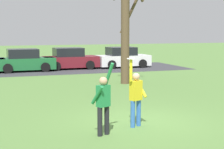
% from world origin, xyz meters
% --- Properties ---
extents(ground_plane, '(120.00, 120.00, 0.00)m').
position_xyz_m(ground_plane, '(0.00, 0.00, 0.00)').
color(ground_plane, '#567F3D').
extents(person_catcher, '(0.58, 0.50, 2.08)m').
position_xyz_m(person_catcher, '(-0.37, -0.50, 0.98)').
color(person_catcher, '#3366B7').
rests_on(person_catcher, ground_plane).
extents(person_defender, '(0.64, 0.59, 2.04)m').
position_xyz_m(person_defender, '(-1.58, -1.05, 0.98)').
color(person_defender, black).
rests_on(person_defender, ground_plane).
extents(frisbee_disc, '(0.24, 0.24, 0.02)m').
position_xyz_m(frisbee_disc, '(-0.57, -0.59, 2.09)').
color(frisbee_disc, white).
rests_on(frisbee_disc, person_catcher).
extents(parked_car_green, '(4.13, 2.09, 1.59)m').
position_xyz_m(parked_car_green, '(-1.89, 16.00, 0.73)').
color(parked_car_green, '#1E6633').
rests_on(parked_car_green, ground_plane).
extents(parked_car_maroon, '(4.13, 2.09, 1.59)m').
position_xyz_m(parked_car_maroon, '(1.50, 16.49, 0.73)').
color(parked_car_maroon, maroon).
rests_on(parked_car_maroon, ground_plane).
extents(parked_car_white, '(4.13, 2.09, 1.59)m').
position_xyz_m(parked_car_white, '(5.67, 16.30, 0.73)').
color(parked_car_white, white).
rests_on(parked_car_white, ground_plane).
extents(parking_strip, '(24.41, 6.40, 0.01)m').
position_xyz_m(parking_strip, '(-1.88, 16.22, 0.00)').
color(parking_strip, '#38383D').
rests_on(parking_strip, ground_plane).
extents(bare_tree_tall, '(1.57, 1.83, 6.46)m').
position_xyz_m(bare_tree_tall, '(2.68, 8.06, 3.19)').
color(bare_tree_tall, brown).
rests_on(bare_tree_tall, ground_plane).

